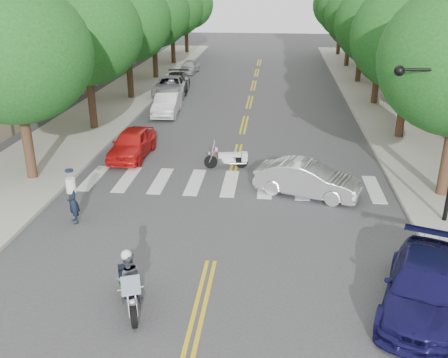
# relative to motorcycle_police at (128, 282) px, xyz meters

# --- Properties ---
(ground) EXTENTS (140.00, 140.00, 0.00)m
(ground) POSITION_rel_motorcycle_police_xyz_m (1.92, 2.56, -0.80)
(ground) COLOR #38383A
(ground) RESTS_ON ground
(sidewalk_left) EXTENTS (5.00, 60.00, 0.15)m
(sidewalk_left) POSITION_rel_motorcycle_police_xyz_m (-7.58, 24.56, -0.73)
(sidewalk_left) COLOR #9E9991
(sidewalk_left) RESTS_ON ground
(sidewalk_right) EXTENTS (5.00, 60.00, 0.15)m
(sidewalk_right) POSITION_rel_motorcycle_police_xyz_m (11.42, 24.56, -0.73)
(sidewalk_right) COLOR #9E9991
(sidewalk_right) RESTS_ON ground
(tree_l_0) EXTENTS (6.40, 6.40, 8.45)m
(tree_l_0) POSITION_rel_motorcycle_police_xyz_m (-6.88, 8.56, 4.75)
(tree_l_0) COLOR #382316
(tree_l_0) RESTS_ON ground
(tree_l_1) EXTENTS (6.40, 6.40, 8.45)m
(tree_l_1) POSITION_rel_motorcycle_police_xyz_m (-6.88, 16.56, 4.75)
(tree_l_1) COLOR #382316
(tree_l_1) RESTS_ON ground
(tree_l_2) EXTENTS (6.40, 6.40, 8.45)m
(tree_l_2) POSITION_rel_motorcycle_police_xyz_m (-6.88, 24.56, 4.75)
(tree_l_2) COLOR #382316
(tree_l_2) RESTS_ON ground
(tree_l_3) EXTENTS (6.40, 6.40, 8.45)m
(tree_l_3) POSITION_rel_motorcycle_police_xyz_m (-6.88, 32.56, 4.75)
(tree_l_3) COLOR #382316
(tree_l_3) RESTS_ON ground
(tree_l_4) EXTENTS (6.40, 6.40, 8.45)m
(tree_l_4) POSITION_rel_motorcycle_police_xyz_m (-6.88, 40.56, 4.75)
(tree_l_4) COLOR #382316
(tree_l_4) RESTS_ON ground
(tree_l_5) EXTENTS (6.40, 6.40, 8.45)m
(tree_l_5) POSITION_rel_motorcycle_police_xyz_m (-6.88, 48.56, 4.75)
(tree_l_5) COLOR #382316
(tree_l_5) RESTS_ON ground
(tree_r_1) EXTENTS (6.40, 6.40, 8.45)m
(tree_r_1) POSITION_rel_motorcycle_police_xyz_m (10.72, 16.56, 4.75)
(tree_r_1) COLOR #382316
(tree_r_1) RESTS_ON ground
(tree_r_2) EXTENTS (6.40, 6.40, 8.45)m
(tree_r_2) POSITION_rel_motorcycle_police_xyz_m (10.72, 24.56, 4.75)
(tree_r_2) COLOR #382316
(tree_r_2) RESTS_ON ground
(tree_r_3) EXTENTS (6.40, 6.40, 8.45)m
(tree_r_3) POSITION_rel_motorcycle_police_xyz_m (10.72, 32.56, 4.75)
(tree_r_3) COLOR #382316
(tree_r_3) RESTS_ON ground
(tree_r_4) EXTENTS (6.40, 6.40, 8.45)m
(tree_r_4) POSITION_rel_motorcycle_police_xyz_m (10.72, 40.56, 4.75)
(tree_r_4) COLOR #382316
(tree_r_4) RESTS_ON ground
(tree_r_5) EXTENTS (6.40, 6.40, 8.45)m
(tree_r_5) POSITION_rel_motorcycle_police_xyz_m (10.72, 48.56, 4.75)
(tree_r_5) COLOR #382316
(tree_r_5) RESTS_ON ground
(traffic_signal_pole) EXTENTS (2.82, 0.42, 6.00)m
(traffic_signal_pole) POSITION_rel_motorcycle_police_xyz_m (9.64, 6.05, 2.92)
(traffic_signal_pole) COLOR black
(traffic_signal_pole) RESTS_ON ground
(motorcycle_police) EXTENTS (1.10, 2.12, 1.80)m
(motorcycle_police) POSITION_rel_motorcycle_police_xyz_m (0.00, 0.00, 0.00)
(motorcycle_police) COLOR black
(motorcycle_police) RESTS_ON ground
(motorcycle_parked) EXTENTS (2.07, 0.67, 1.34)m
(motorcycle_parked) POSITION_rel_motorcycle_police_xyz_m (1.74, 11.01, -0.33)
(motorcycle_parked) COLOR black
(motorcycle_parked) RESTS_ON ground
(officer_standing) EXTENTS (0.69, 0.73, 1.69)m
(officer_standing) POSITION_rel_motorcycle_police_xyz_m (-3.44, 4.75, 0.04)
(officer_standing) COLOR black
(officer_standing) RESTS_ON ground
(convertible) EXTENTS (4.54, 2.79, 1.41)m
(convertible) POSITION_rel_motorcycle_police_xyz_m (5.21, 8.17, -0.10)
(convertible) COLOR silver
(convertible) RESTS_ON ground
(sedan_blue) EXTENTS (3.42, 5.15, 1.39)m
(sedan_blue) POSITION_rel_motorcycle_police_xyz_m (7.92, 0.72, -0.11)
(sedan_blue) COLOR #120F41
(sedan_blue) RESTS_ON ground
(parked_car_a) EXTENTS (1.80, 4.23, 1.43)m
(parked_car_a) POSITION_rel_motorcycle_police_xyz_m (-3.28, 12.06, -0.09)
(parked_car_a) COLOR red
(parked_car_a) RESTS_ON ground
(parked_car_b) EXTENTS (1.69, 4.29, 1.39)m
(parked_car_b) POSITION_rel_motorcycle_police_xyz_m (-3.28, 20.40, -0.11)
(parked_car_b) COLOR silver
(parked_car_b) RESTS_ON ground
(parked_car_c) EXTENTS (2.69, 5.28, 1.43)m
(parked_car_c) POSITION_rel_motorcycle_police_xyz_m (-4.20, 26.06, -0.09)
(parked_car_c) COLOR #9A9BA1
(parked_car_c) RESTS_ON ground
(parked_car_d) EXTENTS (2.40, 4.99, 1.40)m
(parked_car_d) POSITION_rel_motorcycle_police_xyz_m (-4.06, 27.51, -0.10)
(parked_car_d) COLOR black
(parked_car_d) RESTS_ON ground
(parked_car_e) EXTENTS (1.65, 3.63, 1.21)m
(parked_car_e) POSITION_rel_motorcycle_police_xyz_m (-4.38, 35.63, -0.20)
(parked_car_e) COLOR #A3A2A7
(parked_car_e) RESTS_ON ground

